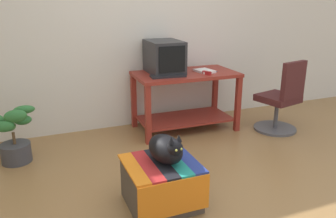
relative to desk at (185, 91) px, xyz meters
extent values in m
plane|color=olive|center=(-0.47, -1.60, -0.49)|extent=(14.00, 14.00, 0.00)
cube|color=silver|center=(-0.47, 0.45, 0.81)|extent=(8.00, 0.10, 2.60)
cube|color=maroon|center=(-0.58, -0.28, -0.15)|extent=(0.06, 0.06, 0.68)
cube|color=maroon|center=(0.57, -0.30, -0.15)|extent=(0.06, 0.06, 0.68)
cube|color=maroon|center=(0.58, 0.28, -0.15)|extent=(0.06, 0.06, 0.68)
cube|color=maroon|center=(-0.57, 0.30, -0.15)|extent=(0.06, 0.06, 0.68)
cube|color=maroon|center=(0.00, 0.00, -0.36)|extent=(1.14, 0.59, 0.02)
cube|color=maroon|center=(0.00, 0.00, 0.21)|extent=(1.25, 0.69, 0.04)
cube|color=#28282B|center=(-0.24, 0.10, 0.24)|extent=(0.28, 0.36, 0.02)
cube|color=#28282B|center=(-0.24, 0.10, 0.42)|extent=(0.39, 0.51, 0.38)
cube|color=black|center=(-0.24, -0.16, 0.43)|extent=(0.32, 0.02, 0.30)
cube|color=black|center=(-0.29, -0.15, 0.24)|extent=(0.41, 0.19, 0.02)
cube|color=white|center=(0.23, -0.05, 0.24)|extent=(0.21, 0.26, 0.03)
cube|color=#4C4238|center=(-0.87, -1.46, -0.32)|extent=(0.53, 0.50, 0.35)
cube|color=orange|center=(-0.87, -1.74, -0.28)|extent=(0.56, 0.01, 0.28)
cube|color=orange|center=(-1.10, -1.46, -0.13)|extent=(0.11, 0.54, 0.02)
cube|color=#AD2323|center=(-0.98, -1.46, -0.13)|extent=(0.11, 0.54, 0.02)
cube|color=black|center=(-0.87, -1.46, -0.13)|extent=(0.11, 0.54, 0.02)
cube|color=#1E897A|center=(-0.76, -1.46, -0.13)|extent=(0.11, 0.54, 0.02)
cube|color=navy|center=(-0.65, -1.46, -0.13)|extent=(0.11, 0.54, 0.02)
ellipsoid|color=black|center=(-0.83, -1.46, -0.02)|extent=(0.28, 0.39, 0.22)
sphere|color=black|center=(-0.81, -1.59, 0.04)|extent=(0.12, 0.12, 0.12)
cylinder|color=black|center=(-0.76, -1.34, -0.10)|extent=(0.26, 0.19, 0.04)
cone|color=black|center=(-0.85, -1.60, 0.12)|extent=(0.05, 0.05, 0.05)
cone|color=black|center=(-0.78, -1.59, 0.12)|extent=(0.05, 0.05, 0.05)
sphere|color=#C6D151|center=(-0.83, -1.65, 0.05)|extent=(0.02, 0.02, 0.02)
sphere|color=#C6D151|center=(-0.78, -1.64, 0.05)|extent=(0.02, 0.02, 0.02)
cylinder|color=#3D3D42|center=(-1.97, -0.21, -0.39)|extent=(0.29, 0.29, 0.19)
cylinder|color=brown|center=(-1.97, -0.21, -0.24)|extent=(0.03, 0.03, 0.12)
ellipsoid|color=#2D7033|center=(-1.84, -0.18, 0.04)|extent=(0.20, 0.09, 0.09)
ellipsoid|color=#2D7033|center=(-1.87, -0.11, -0.09)|extent=(0.17, 0.15, 0.09)
ellipsoid|color=#4C8E42|center=(-2.00, -0.09, -0.15)|extent=(0.13, 0.16, 0.09)
ellipsoid|color=#2D7033|center=(-2.03, -0.29, -0.07)|extent=(0.17, 0.08, 0.11)
ellipsoid|color=#2D7033|center=(-1.92, -0.29, 0.02)|extent=(0.21, 0.09, 0.13)
cylinder|color=#4C4C51|center=(1.04, -0.46, -0.48)|extent=(0.52, 0.52, 0.03)
cylinder|color=#4C4C51|center=(1.04, -0.46, -0.29)|extent=(0.05, 0.05, 0.34)
cube|color=#471E1E|center=(1.04, -0.46, -0.08)|extent=(0.51, 0.51, 0.08)
cube|color=#471E1E|center=(1.09, -0.64, 0.18)|extent=(0.38, 0.15, 0.44)
cube|color=#A31E1E|center=(0.19, -0.19, 0.25)|extent=(0.08, 0.11, 0.04)
cylinder|color=#2351B2|center=(0.36, -0.04, 0.24)|extent=(0.03, 0.14, 0.01)
camera|label=1|loc=(-1.73, -3.73, 1.10)|focal=36.95mm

